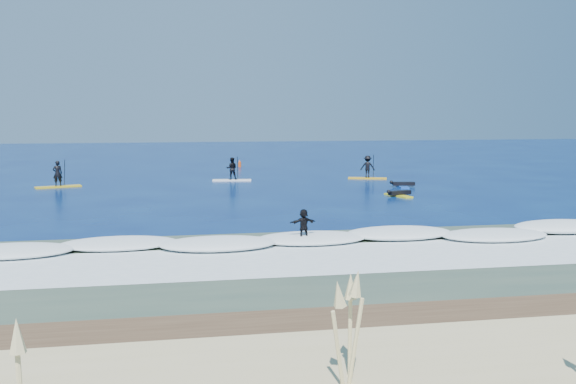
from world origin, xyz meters
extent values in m
plane|color=#04164E|center=(0.00, 0.00, 0.00)|extent=(160.00, 160.00, 0.00)
cube|color=#44311F|center=(0.00, -21.50, 0.00)|extent=(90.00, 5.00, 0.08)
cube|color=#344839|center=(0.00, -14.00, 0.01)|extent=(90.00, 13.00, 0.01)
cube|color=white|center=(0.00, -10.00, 0.00)|extent=(40.00, 6.00, 0.30)
cube|color=silver|center=(0.00, -13.00, 0.00)|extent=(34.00, 5.00, 0.02)
cube|color=gold|center=(-16.99, 12.63, 0.05)|extent=(3.29, 1.80, 0.11)
imported|color=black|center=(-16.99, 12.63, 1.03)|extent=(0.78, 0.64, 1.84)
cylinder|color=black|center=(-16.54, 12.79, 0.96)|extent=(0.28, 0.71, 2.15)
cube|color=black|center=(-16.54, 12.79, -0.05)|extent=(0.13, 0.03, 0.32)
cube|color=white|center=(-4.10, 14.78, 0.05)|extent=(3.15, 1.18, 0.10)
imported|color=black|center=(-4.10, 14.78, 0.99)|extent=(0.94, 0.78, 1.77)
cylinder|color=black|center=(-3.64, 14.72, 0.92)|extent=(0.14, 0.71, 2.06)
cube|color=black|center=(-3.64, 14.72, -0.05)|extent=(0.12, 0.03, 0.31)
cube|color=gold|center=(7.02, 14.33, 0.05)|extent=(3.23, 1.79, 0.10)
imported|color=black|center=(7.02, 14.33, 1.01)|extent=(1.32, 1.02, 1.81)
cylinder|color=black|center=(7.46, 14.17, 0.94)|extent=(0.28, 0.70, 2.11)
cube|color=black|center=(7.46, 14.17, -0.05)|extent=(0.13, 0.03, 0.31)
cube|color=yellow|center=(5.73, 3.48, 0.06)|extent=(1.30, 2.39, 0.11)
cube|color=black|center=(5.84, 3.52, 0.24)|extent=(1.65, 0.89, 0.26)
sphere|color=black|center=(4.98, 3.24, 0.35)|extent=(0.26, 0.26, 0.26)
cube|color=#184DB5|center=(7.82, 8.40, 0.06)|extent=(1.00, 2.39, 0.11)
cube|color=black|center=(7.92, 8.38, 0.24)|extent=(1.65, 0.68, 0.27)
sphere|color=black|center=(7.03, 8.53, 0.35)|extent=(0.27, 0.27, 0.27)
cube|color=white|center=(-3.43, -10.21, 0.20)|extent=(1.90, 0.86, 0.10)
imported|color=black|center=(-3.43, -10.21, 0.86)|extent=(1.19, 0.58, 1.23)
cylinder|color=#DA4813|center=(-2.16, 27.21, 0.25)|extent=(0.31, 0.31, 0.49)
cone|color=#DA4813|center=(-2.16, 27.21, 0.61)|extent=(0.22, 0.22, 0.24)
camera|label=1|loc=(-8.79, -36.04, 5.54)|focal=40.00mm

